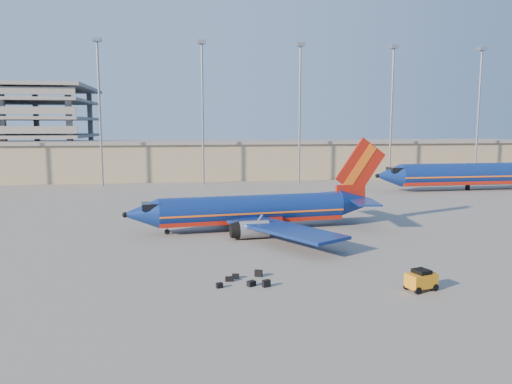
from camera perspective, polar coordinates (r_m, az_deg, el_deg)
ground at (r=57.94m, az=0.91°, el=-4.37°), size 220.00×220.00×0.00m
terminal_building at (r=115.78m, az=1.16°, el=3.83°), size 122.00×16.00×8.50m
light_mast_row at (r=103.04m, az=-0.48°, el=10.72°), size 101.60×1.60×28.65m
aircraft_main at (r=57.95m, az=0.30°, el=-2.08°), size 31.31×29.97×10.61m
aircraft_second at (r=101.12m, az=23.58°, el=1.91°), size 39.19×15.27×13.27m
baggage_tug at (r=39.13m, az=18.36°, el=-9.47°), size 2.50×1.92×1.58m
luggage_pile at (r=39.02m, az=-1.02°, el=-10.05°), size 4.12×3.14×0.54m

